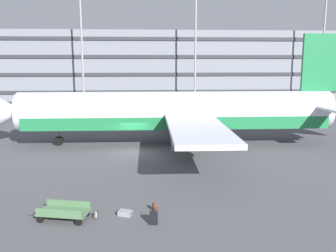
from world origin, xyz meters
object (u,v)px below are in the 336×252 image
Objects in this scene: suitcase_large at (154,218)px; backpack_navy at (96,215)px; airliner at (180,112)px; suitcase_red at (125,213)px; baggage_cart at (64,212)px; backpack_scuffed at (155,207)px.

suitcase_large is 1.78× the size of backpack_navy.
airliner reaches higher than backpack_navy.
baggage_cart is at bearing -174.30° from suitcase_red.
baggage_cart reaches higher than suitcase_red.
baggage_cart is at bearing -170.30° from backpack_scuffed.
suitcase_red is (-4.69, -17.00, -3.09)m from airliner.
suitcase_large is at bearing -10.83° from baggage_cart.
baggage_cart is at bearing 169.17° from suitcase_large.
suitcase_large is 4.80m from baggage_cart.
baggage_cart reaches higher than backpack_scuffed.
baggage_cart reaches higher than backpack_navy.
suitcase_large is 3.16m from backpack_navy.
suitcase_red is 1.96m from suitcase_large.
backpack_navy is 1.69m from baggage_cart.
suitcase_red is at bearing -162.68° from backpack_scuffed.
backpack_scuffed is at bearing 15.59° from backpack_navy.
backpack_navy is 3.26m from backpack_scuffed.
baggage_cart is (-3.20, -0.32, 0.29)m from suitcase_red.
suitcase_large reaches higher than backpack_scuffed.
backpack_scuffed is at bearing 17.32° from suitcase_red.
backpack_navy is at bearing -166.28° from suitcase_red.
airliner is at bearing 65.52° from baggage_cart.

